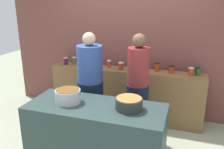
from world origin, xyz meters
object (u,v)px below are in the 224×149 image
preserve_jar_2 (90,63)px  preserve_jar_9 (198,71)px  preserve_jar_4 (121,66)px  cooking_pot_left (68,96)px  cooking_pot_center (129,104)px  cook_with_tongs (91,91)px  preserve_jar_3 (109,64)px  preserve_jar_5 (140,67)px  preserve_jar_7 (171,69)px  preserve_jar_6 (157,67)px  preserve_jar_0 (66,61)px  preserve_jar_1 (74,61)px  cook_in_cap (137,94)px  preserve_jar_8 (191,72)px

preserve_jar_2 → preserve_jar_9: (1.85, 0.04, 0.01)m
preserve_jar_4 → cooking_pot_left: bearing=-102.4°
cooking_pot_center → cook_with_tongs: size_ratio=0.20×
cooking_pot_left → cooking_pot_center: bearing=3.3°
preserve_jar_3 → cook_with_tongs: 0.81m
preserve_jar_5 → preserve_jar_9: preserve_jar_5 is taller
preserve_jar_4 → cooking_pot_left: 1.38m
preserve_jar_7 → preserve_jar_6: bearing=172.6°
preserve_jar_4 → preserve_jar_5: (0.33, 0.06, 0.00)m
preserve_jar_0 → preserve_jar_2: size_ratio=1.23×
cook_with_tongs → preserve_jar_9: bearing=26.1°
preserve_jar_7 → preserve_jar_2: bearing=-178.6°
preserve_jar_2 → preserve_jar_7: 1.43m
preserve_jar_4 → preserve_jar_1: bearing=173.7°
cooking_pot_left → preserve_jar_6: bearing=58.6°
preserve_jar_9 → cook_in_cap: size_ratio=0.08×
preserve_jar_2 → preserve_jar_8: bearing=-0.3°
preserve_jar_1 → cooking_pot_left: size_ratio=0.44×
preserve_jar_5 → preserve_jar_2: bearing=-179.9°
preserve_jar_3 → preserve_jar_4: size_ratio=0.94×
preserve_jar_6 → cook_with_tongs: 1.21m
preserve_jar_3 → preserve_jar_9: preserve_jar_3 is taller
preserve_jar_1 → preserve_jar_3: (0.69, -0.00, -0.01)m
preserve_jar_8 → preserve_jar_9: bearing=23.4°
cook_in_cap → cooking_pot_center: bearing=-85.9°
preserve_jar_7 → preserve_jar_9: bearing=0.3°
preserve_jar_4 → cooking_pot_center: preserve_jar_4 is taller
preserve_jar_3 → cooking_pot_left: 1.45m
preserve_jar_6 → cooking_pot_center: 1.43m
preserve_jar_1 → preserve_jar_6: bearing=0.7°
preserve_jar_6 → preserve_jar_8: bearing=-7.8°
preserve_jar_6 → preserve_jar_9: preserve_jar_6 is taller
cooking_pot_left → preserve_jar_4: bearing=77.6°
preserve_jar_0 → preserve_jar_7: bearing=1.8°
preserve_jar_4 → preserve_jar_9: size_ratio=1.08×
preserve_jar_2 → preserve_jar_9: preserve_jar_9 is taller
preserve_jar_0 → preserve_jar_3: size_ratio=1.05×
preserve_jar_1 → cook_with_tongs: (0.65, -0.77, -0.25)m
cooking_pot_center → cook_with_tongs: bearing=140.0°
preserve_jar_0 → cooking_pot_left: 1.59m
preserve_jar_8 → preserve_jar_1: bearing=178.5°
preserve_jar_7 → cook_with_tongs: bearing=-146.2°
preserve_jar_5 → preserve_jar_6: (0.27, 0.06, -0.00)m
preserve_jar_1 → cook_with_tongs: size_ratio=0.08×
preserve_jar_9 → cook_with_tongs: size_ratio=0.08×
preserve_jar_2 → cook_in_cap: bearing=-31.6°
preserve_jar_4 → cook_in_cap: (0.42, -0.57, -0.24)m
preserve_jar_8 → preserve_jar_5: bearing=179.3°
preserve_jar_3 → preserve_jar_6: preserve_jar_6 is taller
preserve_jar_9 → cooking_pot_center: size_ratio=0.39×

